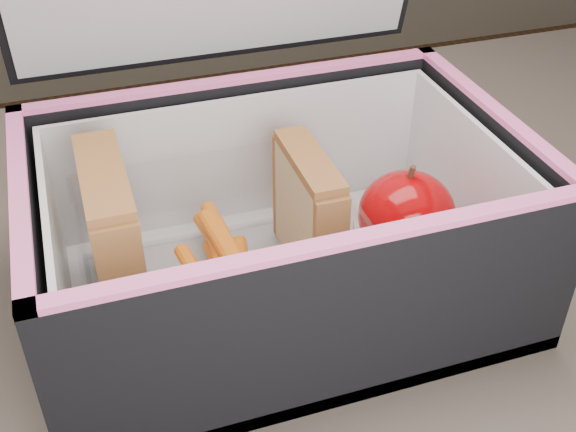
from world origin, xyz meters
name	(u,v)px	position (x,y,z in m)	size (l,w,h in m)	color
kitchen_table	(335,382)	(0.00, 0.00, 0.66)	(1.20, 0.80, 0.75)	brown
lunch_bag	(277,214)	(-0.04, 0.02, 0.82)	(0.33, 0.27, 0.33)	black
plastic_tub	(217,247)	(-0.08, 0.03, 0.80)	(0.18, 0.13, 0.08)	white
sandwich_left	(114,242)	(-0.15, 0.03, 0.82)	(0.03, 0.10, 0.11)	tan
sandwich_right	(308,214)	(-0.02, 0.03, 0.82)	(0.02, 0.08, 0.10)	tan
carrot_sticks	(226,268)	(-0.08, 0.02, 0.78)	(0.06, 0.13, 0.03)	orange
paper_napkin	(405,252)	(0.06, 0.02, 0.77)	(0.07, 0.08, 0.01)	white
red_apple	(407,215)	(0.06, 0.01, 0.81)	(0.08, 0.08, 0.08)	#8F070B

